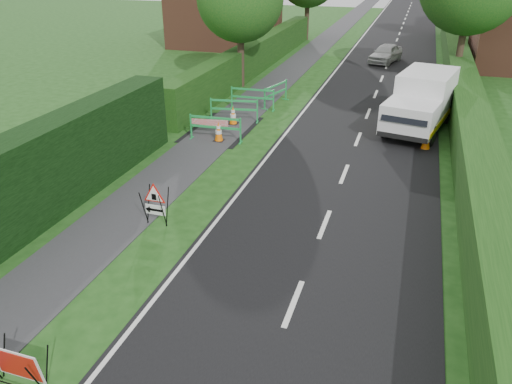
# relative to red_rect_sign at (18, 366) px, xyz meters

# --- Properties ---
(ground) EXTENTS (120.00, 120.00, 0.00)m
(ground) POSITION_rel_red_rect_sign_xyz_m (1.39, 2.52, -0.45)
(ground) COLOR #1A4213
(ground) RESTS_ON ground
(road_surface) EXTENTS (6.00, 90.00, 0.02)m
(road_surface) POSITION_rel_red_rect_sign_xyz_m (3.89, 37.52, -0.45)
(road_surface) COLOR black
(road_surface) RESTS_ON ground
(footpath) EXTENTS (2.00, 90.00, 0.02)m
(footpath) POSITION_rel_red_rect_sign_xyz_m (-1.61, 37.52, -0.45)
(footpath) COLOR #2D2D30
(footpath) RESTS_ON ground
(hedge_west_far) EXTENTS (1.00, 24.00, 1.80)m
(hedge_west_far) POSITION_rel_red_rect_sign_xyz_m (-3.61, 24.52, -0.45)
(hedge_west_far) COLOR #14380F
(hedge_west_far) RESTS_ON ground
(hedge_east) EXTENTS (1.20, 50.00, 1.50)m
(hedge_east) POSITION_rel_red_rect_sign_xyz_m (7.89, 18.52, -0.45)
(hedge_east) COLOR #14380F
(hedge_east) RESTS_ON ground
(house_west) EXTENTS (7.50, 7.40, 7.88)m
(house_west) POSITION_rel_red_rect_sign_xyz_m (-8.61, 32.52, 2.44)
(house_west) COLOR brown
(house_west) RESTS_ON ground
(red_rect_sign) EXTENTS (0.95, 0.57, 0.79)m
(red_rect_sign) POSITION_rel_red_rect_sign_xyz_m (0.00, 0.00, 0.00)
(red_rect_sign) COLOR black
(red_rect_sign) RESTS_ON ground
(triangle_sign) EXTENTS (0.72, 0.72, 1.04)m
(triangle_sign) POSITION_rel_red_rect_sign_xyz_m (-0.45, 5.63, 0.27)
(triangle_sign) COLOR black
(triangle_sign) RESTS_ON ground
(works_van) EXTENTS (2.88, 5.20, 2.24)m
(works_van) POSITION_rel_red_rect_sign_xyz_m (6.06, 16.07, 0.74)
(works_van) COLOR silver
(works_van) RESTS_ON ground
(traffic_cone_0) EXTENTS (0.38, 0.38, 0.79)m
(traffic_cone_0) POSITION_rel_red_rect_sign_xyz_m (6.40, 13.72, -0.06)
(traffic_cone_0) COLOR black
(traffic_cone_0) RESTS_ON ground
(traffic_cone_1) EXTENTS (0.38, 0.38, 0.79)m
(traffic_cone_1) POSITION_rel_red_rect_sign_xyz_m (6.37, 15.78, -0.06)
(traffic_cone_1) COLOR black
(traffic_cone_1) RESTS_ON ground
(traffic_cone_2) EXTENTS (0.38, 0.38, 0.79)m
(traffic_cone_2) POSITION_rel_red_rect_sign_xyz_m (6.84, 18.29, -0.06)
(traffic_cone_2) COLOR black
(traffic_cone_2) RESTS_ON ground
(traffic_cone_3) EXTENTS (0.38, 0.38, 0.79)m
(traffic_cone_3) POSITION_rel_red_rect_sign_xyz_m (-1.22, 12.21, -0.06)
(traffic_cone_3) COLOR black
(traffic_cone_3) RESTS_ON ground
(traffic_cone_4) EXTENTS (0.38, 0.38, 0.79)m
(traffic_cone_4) POSITION_rel_red_rect_sign_xyz_m (-1.40, 14.31, -0.06)
(traffic_cone_4) COLOR black
(traffic_cone_4) RESTS_ON ground
(ped_barrier_0) EXTENTS (2.07, 0.45, 1.00)m
(ped_barrier_0) POSITION_rel_red_rect_sign_xyz_m (-1.34, 12.20, 0.18)
(ped_barrier_0) COLOR green
(ped_barrier_0) RESTS_ON ground
(ped_barrier_1) EXTENTS (2.09, 0.70, 1.00)m
(ped_barrier_1) POSITION_rel_red_rect_sign_xyz_m (-1.48, 14.66, 0.18)
(ped_barrier_1) COLOR green
(ped_barrier_1) RESTS_ON ground
(ped_barrier_2) EXTENTS (2.07, 0.41, 1.00)m
(ped_barrier_2) POSITION_rel_red_rect_sign_xyz_m (-1.30, 16.65, 0.18)
(ped_barrier_2) COLOR green
(ped_barrier_2) RESTS_ON ground
(ped_barrier_3) EXTENTS (0.85, 2.08, 1.00)m
(ped_barrier_3) POSITION_rel_red_rect_sign_xyz_m (-0.50, 17.72, 0.18)
(ped_barrier_3) COLOR green
(ped_barrier_3) RESTS_ON ground
(redwhite_plank) EXTENTS (1.49, 0.24, 0.25)m
(redwhite_plank) POSITION_rel_red_rect_sign_xyz_m (-1.89, 12.96, -0.45)
(redwhite_plank) COLOR red
(redwhite_plank) RESTS_ON ground
(hatchback_car) EXTENTS (2.20, 3.65, 1.16)m
(hatchback_car) POSITION_rel_red_rect_sign_xyz_m (3.67, 29.31, 0.13)
(hatchback_car) COLOR silver
(hatchback_car) RESTS_ON ground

